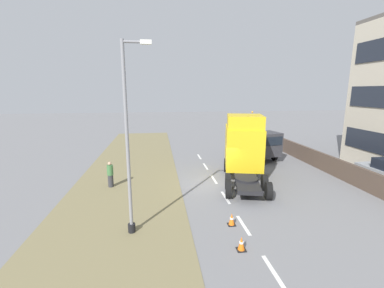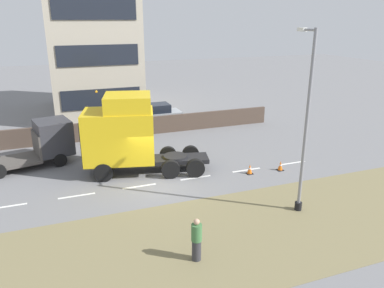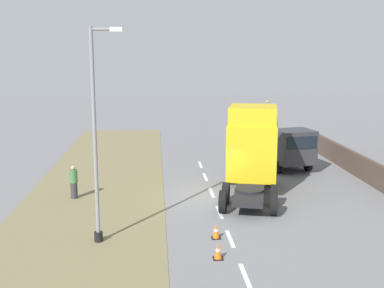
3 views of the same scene
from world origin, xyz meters
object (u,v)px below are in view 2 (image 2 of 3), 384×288
(flatbed_truck, at_px, (46,141))
(lamp_post, at_px, (305,132))
(lorry_cab, at_px, (124,135))
(traffic_cone_lead, at_px, (250,169))
(traffic_cone_trailing, at_px, (280,166))
(pedestrian, at_px, (197,240))
(parked_car, at_px, (152,116))

(flatbed_truck, xyz_separation_m, lamp_post, (-10.42, -10.80, 2.39))
(lorry_cab, relative_size, traffic_cone_lead, 12.48)
(lorry_cab, relative_size, traffic_cone_trailing, 12.48)
(traffic_cone_lead, distance_m, traffic_cone_trailing, 1.94)
(lorry_cab, bearing_deg, flatbed_truck, 66.57)
(flatbed_truck, relative_size, traffic_cone_lead, 10.18)
(flatbed_truck, height_order, traffic_cone_lead, flatbed_truck)
(flatbed_truck, bearing_deg, lamp_post, 33.71)
(pedestrian, relative_size, traffic_cone_lead, 2.92)
(pedestrian, xyz_separation_m, traffic_cone_trailing, (6.27, -7.70, -0.55))
(flatbed_truck, xyz_separation_m, traffic_cone_lead, (-5.92, -10.78, -1.10))
(parked_car, height_order, traffic_cone_lead, parked_car)
(parked_car, height_order, pedestrian, parked_car)
(flatbed_truck, distance_m, traffic_cone_trailing, 14.14)
(pedestrian, height_order, traffic_cone_lead, pedestrian)
(parked_car, height_order, traffic_cone_trailing, parked_car)
(pedestrian, relative_size, traffic_cone_trailing, 2.92)
(traffic_cone_trailing, bearing_deg, lorry_cab, 71.17)
(flatbed_truck, distance_m, pedestrian, 13.35)
(pedestrian, xyz_separation_m, traffic_cone_lead, (6.44, -5.77, -0.55))
(parked_car, bearing_deg, flatbed_truck, 123.20)
(lamp_post, bearing_deg, traffic_cone_trailing, -23.83)
(lorry_cab, xyz_separation_m, flatbed_truck, (3.19, 4.22, -0.89))
(lorry_cab, xyz_separation_m, parked_car, (8.62, -3.85, -1.34))
(parked_car, relative_size, lamp_post, 0.59)
(lamp_post, distance_m, traffic_cone_trailing, 5.88)
(pedestrian, distance_m, traffic_cone_trailing, 9.95)
(traffic_cone_trailing, bearing_deg, pedestrian, 129.16)
(flatbed_truck, bearing_deg, parked_car, 111.63)
(lorry_cab, xyz_separation_m, lamp_post, (-7.23, -6.57, 1.49))
(parked_car, bearing_deg, pedestrian, 169.52)
(parked_car, distance_m, traffic_cone_lead, 11.68)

